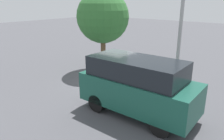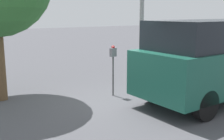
# 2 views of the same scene
# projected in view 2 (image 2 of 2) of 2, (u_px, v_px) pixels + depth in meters

# --- Properties ---
(ground_plane) EXTENTS (80.00, 80.00, 0.00)m
(ground_plane) POSITION_uv_depth(u_px,v_px,m) (118.00, 102.00, 8.07)
(ground_plane) COLOR #4C4C51
(parking_meter_near) EXTENTS (0.22, 0.14, 1.57)m
(parking_meter_near) POSITION_uv_depth(u_px,v_px,m) (113.00, 59.00, 8.51)
(parking_meter_near) COLOR #4C4C4C
(parking_meter_near) RESTS_ON ground
(lamp_post) EXTENTS (0.44, 0.44, 6.34)m
(lamp_post) POSITION_uv_depth(u_px,v_px,m) (142.00, 22.00, 10.57)
(lamp_post) COLOR beige
(lamp_post) RESTS_ON ground
(parked_van) EXTENTS (4.74, 2.13, 2.33)m
(parked_van) POSITION_uv_depth(u_px,v_px,m) (212.00, 58.00, 7.97)
(parked_van) COLOR #195142
(parked_van) RESTS_ON ground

